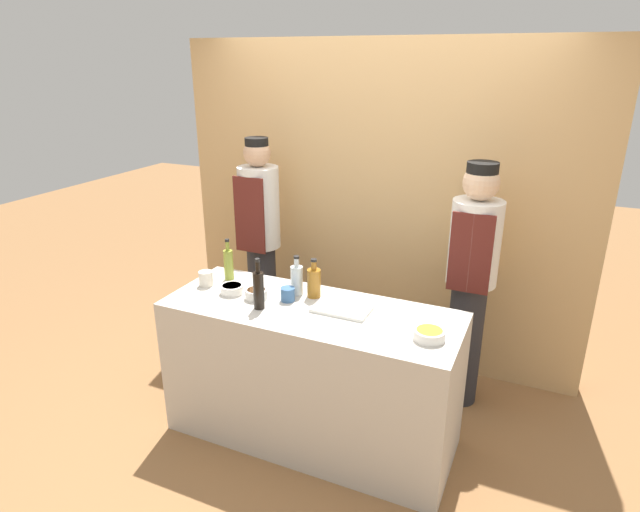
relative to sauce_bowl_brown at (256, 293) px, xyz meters
name	(u,v)px	position (x,y,z in m)	size (l,w,h in m)	color
ground_plane	(312,434)	(0.36, 0.01, -0.93)	(14.00, 14.00, 0.00)	olive
cabinet_wall	(378,207)	(0.36, 1.23, 0.27)	(3.11, 0.18, 2.40)	tan
counter	(311,374)	(0.36, 0.01, -0.48)	(1.75, 0.66, 0.89)	beige
sauce_bowl_brown	(256,293)	(0.00, 0.00, 0.00)	(0.14, 0.14, 0.06)	white
sauce_bowl_white	(232,289)	(-0.18, 0.00, 0.00)	(0.14, 0.14, 0.05)	white
sauce_bowl_yellow	(429,334)	(1.07, -0.07, 0.00)	(0.17, 0.17, 0.05)	white
cutting_board	(342,309)	(0.53, 0.05, -0.02)	(0.32, 0.19, 0.02)	white
bottle_oil	(229,264)	(-0.31, 0.18, 0.08)	(0.06, 0.06, 0.28)	olive
bottle_soy	(259,289)	(0.08, -0.11, 0.09)	(0.06, 0.06, 0.31)	black
bottle_clear	(297,279)	(0.20, 0.16, 0.06)	(0.08, 0.08, 0.25)	silver
bottle_amber	(314,282)	(0.31, 0.17, 0.06)	(0.08, 0.08, 0.24)	#9E661E
cup_cream	(206,278)	(-0.39, 0.04, 0.01)	(0.09, 0.09, 0.09)	silver
cup_blue	(288,294)	(0.19, 0.05, 0.01)	(0.09, 0.09, 0.08)	#386093
chef_left	(260,241)	(-0.43, 0.79, 0.03)	(0.30, 0.30, 1.73)	#28282D
chef_right	(471,277)	(1.14, 0.79, 0.00)	(0.32, 0.32, 1.68)	#28282D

